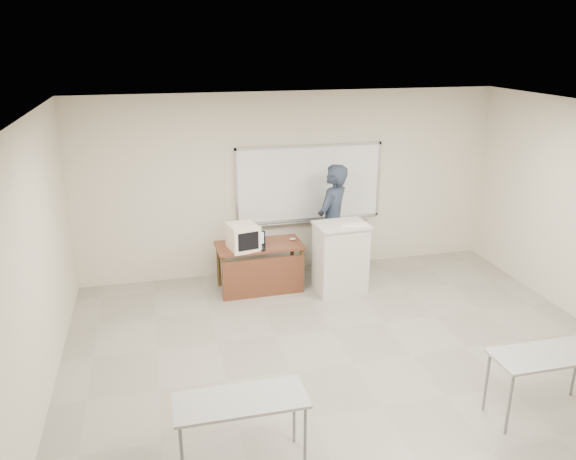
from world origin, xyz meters
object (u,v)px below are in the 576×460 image
object	(u,v)px
whiteboard	(309,184)
instructor_desk	(261,260)
podium	(340,258)
mouse	(293,239)
presenter	(332,222)
laptop	(254,244)
keyboard	(354,225)
crt_monitor	(243,237)

from	to	relation	value
whiteboard	instructor_desk	bearing A→B (deg)	-141.80
instructor_desk	podium	world-z (taller)	podium
mouse	presenter	distance (m)	0.74
podium	laptop	size ratio (longest dim) A/B	3.55
mouse	instructor_desk	bearing A→B (deg)	-151.64
instructor_desk	keyboard	size ratio (longest dim) A/B	3.23
whiteboard	instructor_desk	size ratio (longest dim) A/B	1.86
laptop	presenter	size ratio (longest dim) A/B	0.16
podium	keyboard	world-z (taller)	keyboard
keyboard	podium	bearing A→B (deg)	145.26
mouse	keyboard	world-z (taller)	keyboard
mouse	presenter	xyz separation A→B (m)	(0.70, 0.14, 0.18)
instructor_desk	podium	xyz separation A→B (m)	(1.20, -0.27, 0.03)
crt_monitor	laptop	size ratio (longest dim) A/B	1.50
podium	crt_monitor	world-z (taller)	crt_monitor
crt_monitor	mouse	bearing A→B (deg)	0.53
laptop	crt_monitor	bearing A→B (deg)	-168.67
whiteboard	presenter	world-z (taller)	whiteboard
instructor_desk	mouse	distance (m)	0.62
whiteboard	mouse	size ratio (longest dim) A/B	23.86
laptop	keyboard	distance (m)	1.53
crt_monitor	keyboard	bearing A→B (deg)	-24.35
instructor_desk	keyboard	world-z (taller)	keyboard
crt_monitor	keyboard	xyz separation A→B (m)	(1.63, -0.38, 0.18)
whiteboard	instructor_desk	distance (m)	1.58
instructor_desk	crt_monitor	size ratio (longest dim) A/B	2.84
whiteboard	keyboard	bearing A→B (deg)	-72.65
keyboard	presenter	bearing A→B (deg)	102.24
whiteboard	laptop	bearing A→B (deg)	-143.92
mouse	crt_monitor	bearing A→B (deg)	-155.97
laptop	presenter	world-z (taller)	presenter
whiteboard	laptop	size ratio (longest dim) A/B	7.91
crt_monitor	mouse	size ratio (longest dim) A/B	4.53
crt_monitor	laptop	distance (m)	0.22
whiteboard	mouse	xyz separation A→B (m)	(-0.44, -0.62, -0.71)
podium	crt_monitor	distance (m)	1.55
mouse	presenter	bearing A→B (deg)	23.72
keyboard	presenter	xyz separation A→B (m)	(-0.10, 0.69, -0.17)
instructor_desk	laptop	bearing A→B (deg)	-172.69
podium	keyboard	size ratio (longest dim) A/B	2.69
instructor_desk	crt_monitor	bearing A→B (deg)	-178.52
keyboard	presenter	distance (m)	0.72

